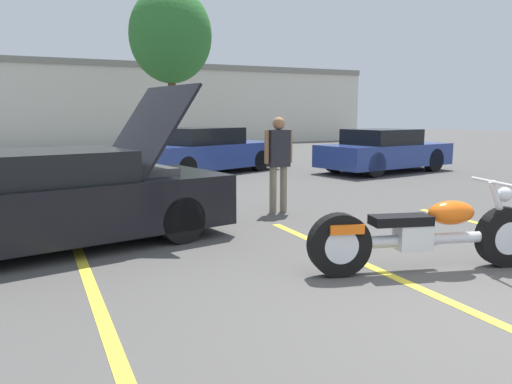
{
  "coord_description": "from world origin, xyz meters",
  "views": [
    {
      "loc": [
        -3.29,
        -2.71,
        1.67
      ],
      "look_at": [
        -1.0,
        2.35,
        0.8
      ],
      "focal_mm": 35.0,
      "sensor_mm": 36.0,
      "label": 1
    }
  ],
  "objects_px": {
    "motorcycle": "(425,234)",
    "parked_car_right_row": "(384,151)",
    "show_car_hood_open": "(61,199)",
    "spectator_by_show_car": "(278,157)",
    "parked_car_mid_row": "(204,152)",
    "tree_background": "(171,36)"
  },
  "relations": [
    {
      "from": "show_car_hood_open",
      "to": "parked_car_mid_row",
      "type": "relative_size",
      "value": 0.92
    },
    {
      "from": "show_car_hood_open",
      "to": "parked_car_right_row",
      "type": "height_order",
      "value": "show_car_hood_open"
    },
    {
      "from": "motorcycle",
      "to": "parked_car_right_row",
      "type": "distance_m",
      "value": 9.49
    },
    {
      "from": "motorcycle",
      "to": "parked_car_right_row",
      "type": "height_order",
      "value": "parked_car_right_row"
    },
    {
      "from": "motorcycle",
      "to": "show_car_hood_open",
      "type": "distance_m",
      "value": 4.39
    },
    {
      "from": "parked_car_mid_row",
      "to": "spectator_by_show_car",
      "type": "distance_m",
      "value": 6.12
    },
    {
      "from": "parked_car_mid_row",
      "to": "spectator_by_show_car",
      "type": "bearing_deg",
      "value": -119.54
    },
    {
      "from": "motorcycle",
      "to": "tree_background",
      "type": "bearing_deg",
      "value": 98.31
    },
    {
      "from": "show_car_hood_open",
      "to": "parked_car_right_row",
      "type": "xyz_separation_m",
      "value": [
        9.04,
        4.98,
        -0.01
      ]
    },
    {
      "from": "tree_background",
      "to": "show_car_hood_open",
      "type": "relative_size",
      "value": 1.49
    },
    {
      "from": "tree_background",
      "to": "motorcycle",
      "type": "height_order",
      "value": "tree_background"
    },
    {
      "from": "parked_car_right_row",
      "to": "spectator_by_show_car",
      "type": "height_order",
      "value": "spectator_by_show_car"
    },
    {
      "from": "motorcycle",
      "to": "parked_car_right_row",
      "type": "bearing_deg",
      "value": 67.94
    },
    {
      "from": "tree_background",
      "to": "motorcycle",
      "type": "relative_size",
      "value": 2.62
    },
    {
      "from": "parked_car_right_row",
      "to": "show_car_hood_open",
      "type": "bearing_deg",
      "value": -161.4
    },
    {
      "from": "spectator_by_show_car",
      "to": "parked_car_mid_row",
      "type": "bearing_deg",
      "value": 83.38
    },
    {
      "from": "motorcycle",
      "to": "spectator_by_show_car",
      "type": "height_order",
      "value": "spectator_by_show_car"
    },
    {
      "from": "tree_background",
      "to": "parked_car_mid_row",
      "type": "bearing_deg",
      "value": -97.4
    },
    {
      "from": "show_car_hood_open",
      "to": "motorcycle",
      "type": "bearing_deg",
      "value": -49.95
    },
    {
      "from": "show_car_hood_open",
      "to": "parked_car_right_row",
      "type": "distance_m",
      "value": 10.32
    },
    {
      "from": "parked_car_mid_row",
      "to": "parked_car_right_row",
      "type": "height_order",
      "value": "parked_car_mid_row"
    },
    {
      "from": "tree_background",
      "to": "parked_car_right_row",
      "type": "height_order",
      "value": "tree_background"
    }
  ]
}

